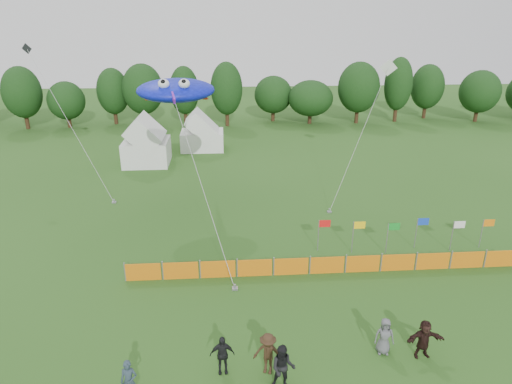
{
  "coord_description": "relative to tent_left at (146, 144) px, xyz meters",
  "views": [
    {
      "loc": [
        -1.53,
        -14.94,
        13.25
      ],
      "look_at": [
        0.0,
        6.0,
        5.2
      ],
      "focal_mm": 32.0,
      "sensor_mm": 36.0,
      "label": 1
    }
  ],
  "objects": [
    {
      "name": "spectator_d",
      "position": [
        7.12,
        -28.47,
        -1.08
      ],
      "size": [
        0.99,
        0.43,
        1.68
      ],
      "primitive_type": "imported",
      "rotation": [
        0.0,
        0.0,
        0.03
      ],
      "color": "black",
      "rests_on": "ground"
    },
    {
      "name": "small_kite_dark",
      "position": [
        -4.88,
        -7.02,
        4.44
      ],
      "size": [
        7.16,
        5.52,
        11.42
      ],
      "color": "black",
      "rests_on": "ground"
    },
    {
      "name": "ground",
      "position": [
        8.93,
        -28.05,
        -1.92
      ],
      "size": [
        160.0,
        160.0,
        0.0
      ],
      "primitive_type": "plane",
      "color": "#234C16",
      "rests_on": "ground"
    },
    {
      "name": "small_kite_white",
      "position": [
        18.63,
        -9.61,
        5.26
      ],
      "size": [
        5.82,
        5.0,
        10.38
      ],
      "color": "white",
      "rests_on": "ground"
    },
    {
      "name": "tent_left",
      "position": [
        0.0,
        0.0,
        0.0
      ],
      "size": [
        4.3,
        4.3,
        3.79
      ],
      "color": "silver",
      "rests_on": "ground"
    },
    {
      "name": "spectator_c",
      "position": [
        8.91,
        -28.63,
        -1.01
      ],
      "size": [
        1.33,
        1.04,
        1.81
      ],
      "primitive_type": "imported",
      "rotation": [
        0.0,
        0.0,
        -0.35
      ],
      "color": "#342214",
      "rests_on": "ground"
    },
    {
      "name": "tent_right",
      "position": [
        5.14,
        4.76,
        -0.3
      ],
      "size": [
        4.55,
        3.64,
        3.21
      ],
      "color": "white",
      "rests_on": "ground"
    },
    {
      "name": "spectator_e",
      "position": [
        13.88,
        -27.83,
        -1.09
      ],
      "size": [
        0.87,
        0.63,
        1.65
      ],
      "primitive_type": "imported",
      "rotation": [
        0.0,
        0.0,
        -0.13
      ],
      "color": "#545459",
      "rests_on": "ground"
    },
    {
      "name": "spectator_a",
      "position": [
        3.72,
        -29.64,
        -1.06
      ],
      "size": [
        0.64,
        0.44,
        1.71
      ],
      "primitive_type": "imported",
      "rotation": [
        0.0,
        0.0,
        -0.04
      ],
      "color": "#283743",
      "rests_on": "ground"
    },
    {
      "name": "barrier_fence",
      "position": [
        12.9,
        -21.35,
        -1.42
      ],
      "size": [
        21.9,
        0.06,
        1.0
      ],
      "color": "orange",
      "rests_on": "ground"
    },
    {
      "name": "treeline",
      "position": [
        10.53,
        16.88,
        2.27
      ],
      "size": [
        104.57,
        8.78,
        8.36
      ],
      "color": "#382314",
      "rests_on": "ground"
    },
    {
      "name": "spectator_b",
      "position": [
        9.4,
        -29.51,
        -0.95
      ],
      "size": [
        1.06,
        0.89,
        1.93
      ],
      "primitive_type": "imported",
      "rotation": [
        0.0,
        0.0,
        -0.18
      ],
      "color": "black",
      "rests_on": "ground"
    },
    {
      "name": "stingray_kite",
      "position": [
        4.31,
        -11.05,
        6.71
      ],
      "size": [
        6.76,
        18.38,
        9.61
      ],
      "color": "#101DE3",
      "rests_on": "ground"
    },
    {
      "name": "spectator_f",
      "position": [
        15.42,
        -28.17,
        -1.05
      ],
      "size": [
        1.63,
        0.59,
        1.73
      ],
      "primitive_type": "imported",
      "rotation": [
        0.0,
        0.0,
        0.05
      ],
      "color": "black",
      "rests_on": "ground"
    },
    {
      "name": "flag_row",
      "position": [
        18.05,
        -19.05,
        -0.57
      ],
      "size": [
        10.73,
        0.72,
        2.02
      ],
      "color": "gray",
      "rests_on": "ground"
    }
  ]
}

